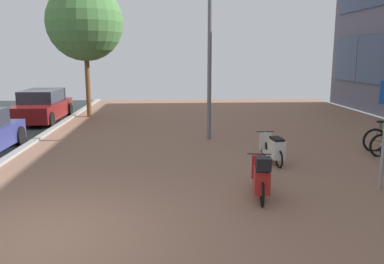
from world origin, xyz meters
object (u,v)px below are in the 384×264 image
(scooter_near, at_px, (261,178))
(street_tree, at_px, (85,23))
(lamp_post, at_px, (210,46))
(scooter_mid, at_px, (274,149))
(parked_car_far, at_px, (42,106))

(scooter_near, relative_size, street_tree, 0.27)
(scooter_near, relative_size, lamp_post, 0.29)
(scooter_near, distance_m, street_tree, 13.23)
(scooter_mid, bearing_deg, scooter_near, -110.08)
(scooter_mid, height_order, parked_car_far, parked_car_far)
(lamp_post, bearing_deg, parked_car_far, 148.70)
(scooter_mid, relative_size, lamp_post, 0.31)
(scooter_near, xyz_separation_m, parked_car_far, (-7.42, 10.16, 0.21))
(scooter_mid, bearing_deg, lamp_post, 113.52)
(scooter_near, height_order, scooter_mid, scooter_near)
(lamp_post, bearing_deg, street_tree, 133.52)
(scooter_near, height_order, parked_car_far, parked_car_far)
(parked_car_far, bearing_deg, scooter_mid, -41.78)
(scooter_near, height_order, street_tree, street_tree)
(scooter_mid, distance_m, lamp_post, 4.50)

